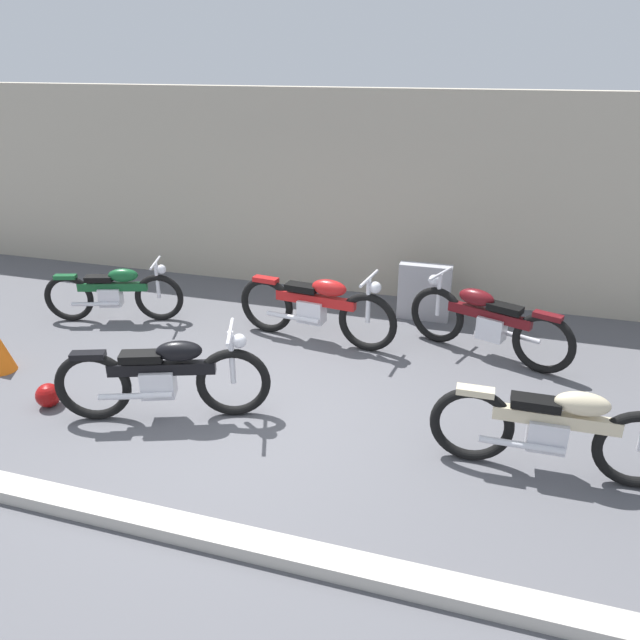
% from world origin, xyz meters
% --- Properties ---
extents(ground_plane, '(40.00, 40.00, 0.00)m').
position_xyz_m(ground_plane, '(0.00, 0.00, 0.00)').
color(ground_plane, '#56565B').
extents(building_wall, '(18.00, 0.30, 3.04)m').
position_xyz_m(building_wall, '(0.00, 4.06, 1.52)').
color(building_wall, '#B2A893').
rests_on(building_wall, ground_plane).
extents(curb_strip, '(18.00, 0.24, 0.12)m').
position_xyz_m(curb_strip, '(0.00, -1.65, 0.06)').
color(curb_strip, '#B7B2A8').
rests_on(curb_strip, ground_plane).
extents(stone_marker, '(0.73, 0.21, 0.81)m').
position_xyz_m(stone_marker, '(1.42, 3.16, 0.40)').
color(stone_marker, '#9E9EA3').
rests_on(stone_marker, ground_plane).
extents(helmet, '(0.26, 0.26, 0.26)m').
position_xyz_m(helmet, '(-2.08, -0.36, 0.13)').
color(helmet, maroon).
rests_on(helmet, ground_plane).
extents(motorcycle_black, '(2.08, 0.95, 0.98)m').
position_xyz_m(motorcycle_black, '(-0.75, -0.18, 0.47)').
color(motorcycle_black, black).
rests_on(motorcycle_black, ground_plane).
extents(motorcycle_green, '(1.87, 0.79, 0.87)m').
position_xyz_m(motorcycle_green, '(-2.72, 1.84, 0.42)').
color(motorcycle_green, black).
rests_on(motorcycle_green, ground_plane).
extents(motorcycle_maroon, '(2.02, 0.96, 0.95)m').
position_xyz_m(motorcycle_maroon, '(2.31, 2.21, 0.46)').
color(motorcycle_maroon, black).
rests_on(motorcycle_maroon, ground_plane).
extents(motorcycle_cream, '(2.15, 0.60, 0.96)m').
position_xyz_m(motorcycle_cream, '(3.00, -0.01, 0.46)').
color(motorcycle_cream, black).
rests_on(motorcycle_cream, ground_plane).
extents(motorcycle_red, '(2.20, 0.62, 0.99)m').
position_xyz_m(motorcycle_red, '(0.19, 2.01, 0.48)').
color(motorcycle_red, black).
rests_on(motorcycle_red, ground_plane).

